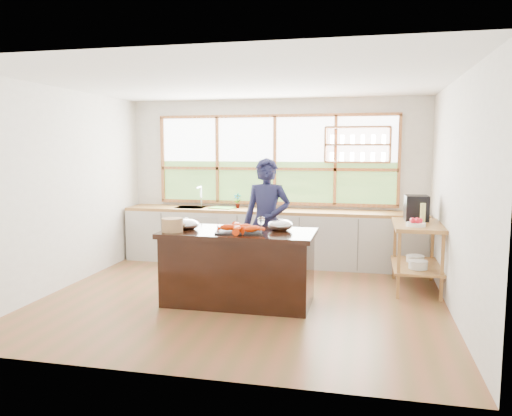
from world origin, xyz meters
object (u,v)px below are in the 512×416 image
(wicker_basket, at_px, (172,225))
(cook, at_px, (267,223))
(island, at_px, (239,267))
(espresso_machine, at_px, (416,208))

(wicker_basket, bearing_deg, cook, 46.36)
(island, bearing_deg, cook, 75.85)
(espresso_machine, relative_size, wicker_basket, 1.37)
(cook, height_order, wicker_basket, cook)
(espresso_machine, bearing_deg, island, -150.59)
(island, height_order, espresso_machine, espresso_machine)
(island, xyz_separation_m, espresso_machine, (2.19, 1.37, 0.62))
(espresso_machine, bearing_deg, wicker_basket, -154.21)
(island, relative_size, wicker_basket, 7.22)
(espresso_machine, xyz_separation_m, wicker_basket, (-2.95, -1.60, -0.09))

